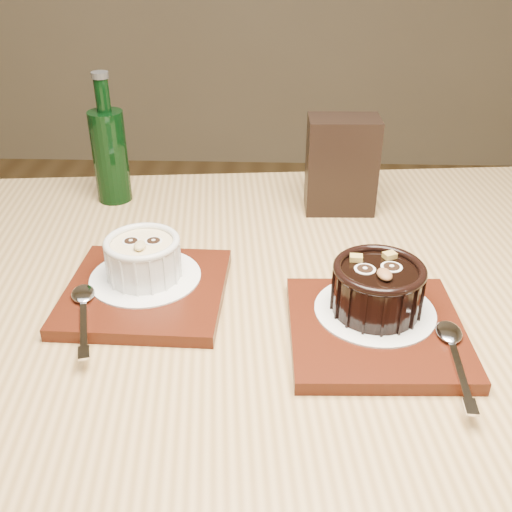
{
  "coord_description": "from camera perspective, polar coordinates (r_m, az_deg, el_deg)",
  "views": [
    {
      "loc": [
        0.24,
        -0.42,
        1.14
      ],
      "look_at": [
        0.22,
        0.14,
        0.81
      ],
      "focal_mm": 42.0,
      "sensor_mm": 36.0,
      "label": 1
    }
  ],
  "objects": [
    {
      "name": "ramekin_dark",
      "position": [
        0.64,
        11.51,
        -2.82
      ],
      "size": [
        0.1,
        0.1,
        0.06
      ],
      "rotation": [
        0.0,
        0.0,
        0.19
      ],
      "color": "black",
      "rests_on": "doily_right"
    },
    {
      "name": "spoon_right",
      "position": [
        0.62,
        18.47,
        -8.84
      ],
      "size": [
        0.03,
        0.14,
        0.01
      ],
      "primitive_type": null,
      "rotation": [
        0.0,
        0.0,
        -0.06
      ],
      "color": "white",
      "rests_on": "tray_right"
    },
    {
      "name": "condiment_stand",
      "position": [
        0.88,
        8.13,
        8.56
      ],
      "size": [
        0.1,
        0.06,
        0.14
      ],
      "primitive_type": "cube",
      "rotation": [
        0.0,
        0.0,
        0.03
      ],
      "color": "black",
      "rests_on": "table"
    },
    {
      "name": "ramekin_white",
      "position": [
        0.7,
        -10.69,
        -0.02
      ],
      "size": [
        0.09,
        0.09,
        0.05
      ],
      "rotation": [
        0.0,
        0.0,
        0.06
      ],
      "color": "silver",
      "rests_on": "doily_left"
    },
    {
      "name": "table",
      "position": [
        0.73,
        1.15,
        -10.8
      ],
      "size": [
        1.27,
        0.92,
        0.75
      ],
      "rotation": [
        0.0,
        0.0,
        0.1
      ],
      "color": "#9D7744",
      "rests_on": "ground"
    },
    {
      "name": "green_bottle",
      "position": [
        0.93,
        -13.75,
        9.52
      ],
      "size": [
        0.05,
        0.05,
        0.19
      ],
      "color": "black",
      "rests_on": "table"
    },
    {
      "name": "tray_right",
      "position": [
        0.65,
        11.35,
        -6.97
      ],
      "size": [
        0.19,
        0.19,
        0.01
      ],
      "primitive_type": "cube",
      "rotation": [
        0.0,
        0.0,
        0.03
      ],
      "color": "#47180B",
      "rests_on": "table"
    },
    {
      "name": "doily_left",
      "position": [
        0.72,
        -10.48,
        -1.95
      ],
      "size": [
        0.13,
        0.13,
        0.0
      ],
      "primitive_type": "cylinder",
      "color": "white",
      "rests_on": "tray_left"
    },
    {
      "name": "doily_right",
      "position": [
        0.66,
        11.24,
        -5.07
      ],
      "size": [
        0.13,
        0.13,
        0.0
      ],
      "primitive_type": "cylinder",
      "color": "white",
      "rests_on": "tray_right"
    },
    {
      "name": "tray_left",
      "position": [
        0.7,
        -10.45,
        -3.35
      ],
      "size": [
        0.18,
        0.18,
        0.01
      ],
      "primitive_type": "cube",
      "rotation": [
        0.0,
        0.0,
        -0.03
      ],
      "color": "#47180B",
      "rests_on": "table"
    },
    {
      "name": "spoon_left",
      "position": [
        0.67,
        -16.13,
        -5.07
      ],
      "size": [
        0.06,
        0.14,
        0.01
      ],
      "primitive_type": null,
      "rotation": [
        0.0,
        0.0,
        0.29
      ],
      "color": "white",
      "rests_on": "tray_left"
    }
  ]
}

